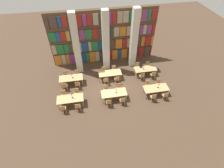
% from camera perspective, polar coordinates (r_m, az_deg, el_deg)
% --- Properties ---
extents(ground_plane, '(40.00, 40.00, 0.00)m').
position_cam_1_polar(ground_plane, '(16.14, -0.08, -1.35)').
color(ground_plane, '#4C3828').
extents(bookshelf_bank, '(10.65, 0.35, 5.50)m').
position_cam_1_polar(bookshelf_bank, '(18.13, -2.66, 14.49)').
color(bookshelf_bank, brown).
rests_on(bookshelf_bank, ground_plane).
extents(pillar_left, '(0.62, 0.62, 6.00)m').
position_cam_1_polar(pillar_left, '(16.72, -11.58, 12.51)').
color(pillar_left, beige).
rests_on(pillar_left, ground_plane).
extents(pillar_center, '(0.62, 0.62, 6.00)m').
position_cam_1_polar(pillar_center, '(16.82, -2.05, 13.60)').
color(pillar_center, beige).
rests_on(pillar_center, ground_plane).
extents(pillar_right, '(0.62, 0.62, 6.00)m').
position_cam_1_polar(pillar_right, '(17.36, 7.19, 14.30)').
color(pillar_right, beige).
rests_on(pillar_right, ground_plane).
extents(reading_table_0, '(2.16, 0.95, 0.72)m').
position_cam_1_polar(reading_table_0, '(14.76, -13.49, -4.78)').
color(reading_table_0, tan).
rests_on(reading_table_0, ground_plane).
extents(chair_0, '(0.42, 0.40, 0.89)m').
position_cam_1_polar(chair_0, '(14.47, -15.68, -7.71)').
color(chair_0, tan).
rests_on(chair_0, ground_plane).
extents(chair_1, '(0.42, 0.40, 0.89)m').
position_cam_1_polar(chair_1, '(15.48, -15.56, -3.37)').
color(chair_1, tan).
rests_on(chair_1, ground_plane).
extents(chair_2, '(0.42, 0.40, 0.89)m').
position_cam_1_polar(chair_2, '(14.33, -11.15, -7.22)').
color(chair_2, tan).
rests_on(chair_2, ground_plane).
extents(chair_3, '(0.42, 0.40, 0.89)m').
position_cam_1_polar(chair_3, '(15.35, -11.35, -2.87)').
color(chair_3, tan).
rests_on(chair_3, ground_plane).
extents(desk_lamp_0, '(0.14, 0.14, 0.44)m').
position_cam_1_polar(desk_lamp_0, '(14.50, -12.97, -3.62)').
color(desk_lamp_0, black).
rests_on(desk_lamp_0, reading_table_0).
extents(reading_table_1, '(2.16, 0.95, 0.72)m').
position_cam_1_polar(reading_table_1, '(14.79, 0.62, -3.06)').
color(reading_table_1, tan).
rests_on(reading_table_1, ground_plane).
extents(chair_4, '(0.42, 0.40, 0.89)m').
position_cam_1_polar(chair_4, '(14.35, -1.11, -6.00)').
color(chair_4, tan).
rests_on(chair_4, ground_plane).
extents(chair_5, '(0.42, 0.40, 0.89)m').
position_cam_1_polar(chair_5, '(15.37, -2.03, -1.74)').
color(chair_5, tan).
rests_on(chair_5, ground_plane).
extents(chair_6, '(0.42, 0.40, 0.89)m').
position_cam_1_polar(chair_6, '(14.50, 3.44, -5.37)').
color(chair_6, tan).
rests_on(chair_6, ground_plane).
extents(chair_7, '(0.42, 0.40, 0.89)m').
position_cam_1_polar(chair_7, '(15.51, 2.21, -1.20)').
color(chair_7, tan).
rests_on(chair_7, ground_plane).
extents(desk_lamp_1, '(0.14, 0.14, 0.41)m').
position_cam_1_polar(desk_lamp_1, '(14.56, 1.42, -2.08)').
color(desk_lamp_1, black).
rests_on(desk_lamp_1, reading_table_1).
extents(reading_table_2, '(2.16, 0.95, 0.72)m').
position_cam_1_polar(reading_table_2, '(15.66, 14.16, -1.44)').
color(reading_table_2, tan).
rests_on(reading_table_2, ground_plane).
extents(chair_8, '(0.42, 0.40, 0.89)m').
position_cam_1_polar(chair_8, '(15.14, 13.32, -4.14)').
color(chair_8, tan).
rests_on(chair_8, ground_plane).
extents(chair_9, '(0.42, 0.40, 0.89)m').
position_cam_1_polar(chair_9, '(16.10, 11.50, -0.21)').
color(chair_9, tan).
rests_on(chair_9, ground_plane).
extents(chair_10, '(0.42, 0.40, 0.89)m').
position_cam_1_polar(chair_10, '(15.53, 16.96, -3.55)').
color(chair_10, tan).
rests_on(chair_10, ground_plane).
extents(chair_11, '(0.42, 0.40, 0.89)m').
position_cam_1_polar(chair_11, '(16.47, 14.97, 0.24)').
color(chair_11, tan).
rests_on(chair_11, ground_plane).
extents(desk_lamp_2, '(0.14, 0.14, 0.44)m').
position_cam_1_polar(desk_lamp_2, '(15.49, 15.01, -0.35)').
color(desk_lamp_2, black).
rests_on(desk_lamp_2, reading_table_2).
extents(reading_table_3, '(2.16, 0.95, 0.72)m').
position_cam_1_polar(reading_table_3, '(16.59, -13.23, 1.82)').
color(reading_table_3, tan).
rests_on(reading_table_3, ground_plane).
extents(chair_12, '(0.42, 0.40, 0.89)m').
position_cam_1_polar(chair_12, '(16.21, -15.16, -0.65)').
color(chair_12, tan).
rests_on(chair_12, ground_plane).
extents(chair_13, '(0.42, 0.40, 0.89)m').
position_cam_1_polar(chair_13, '(17.35, -15.08, 2.80)').
color(chair_13, tan).
rests_on(chair_13, ground_plane).
extents(chair_14, '(0.42, 0.40, 0.89)m').
position_cam_1_polar(chair_14, '(16.10, -11.23, -0.17)').
color(chair_14, tan).
rests_on(chair_14, ground_plane).
extents(chair_15, '(0.42, 0.40, 0.89)m').
position_cam_1_polar(chair_15, '(17.24, -11.40, 3.28)').
color(chair_15, tan).
rests_on(chair_15, ground_plane).
extents(desk_lamp_3, '(0.14, 0.14, 0.41)m').
position_cam_1_polar(desk_lamp_3, '(16.35, -12.94, 2.73)').
color(desk_lamp_3, black).
rests_on(desk_lamp_3, reading_table_3).
extents(reading_table_4, '(2.16, 0.95, 0.72)m').
position_cam_1_polar(reading_table_4, '(16.70, -0.66, 3.51)').
color(reading_table_4, tan).
rests_on(reading_table_4, ground_plane).
extents(chair_16, '(0.42, 0.40, 0.89)m').
position_cam_1_polar(chair_16, '(16.19, -1.96, 1.14)').
color(chair_16, tan).
rests_on(chair_16, ground_plane).
extents(chair_17, '(0.42, 0.40, 0.89)m').
position_cam_1_polar(chair_17, '(17.33, -2.73, 4.49)').
color(chair_17, tan).
rests_on(chair_17, ground_plane).
extents(chair_18, '(0.42, 0.40, 0.89)m').
position_cam_1_polar(chair_18, '(16.32, 1.64, 1.58)').
color(chair_18, tan).
rests_on(chair_18, ground_plane).
extents(chair_19, '(0.42, 0.40, 0.89)m').
position_cam_1_polar(chair_19, '(17.46, 0.66, 4.87)').
color(chair_19, tan).
rests_on(chair_19, ground_plane).
extents(reading_table_5, '(2.16, 0.95, 0.72)m').
position_cam_1_polar(reading_table_5, '(17.50, 10.81, 4.80)').
color(reading_table_5, tan).
rests_on(reading_table_5, ground_plane).
extents(chair_20, '(0.42, 0.40, 0.89)m').
position_cam_1_polar(chair_20, '(16.90, 9.75, 2.58)').
color(chair_20, tan).
rests_on(chair_20, ground_plane).
extents(chair_21, '(0.42, 0.40, 0.89)m').
position_cam_1_polar(chair_21, '(18.00, 8.31, 5.71)').
color(chair_21, tan).
rests_on(chair_21, ground_plane).
extents(chair_22, '(0.42, 0.40, 0.89)m').
position_cam_1_polar(chair_22, '(17.26, 13.22, 2.97)').
color(chair_22, tan).
rests_on(chair_22, ground_plane).
extents(chair_23, '(0.42, 0.40, 0.89)m').
position_cam_1_polar(chair_23, '(18.33, 11.62, 6.03)').
color(chair_23, tan).
rests_on(chair_23, ground_plane).
extents(desk_lamp_4, '(0.14, 0.14, 0.44)m').
position_cam_1_polar(desk_lamp_4, '(17.18, 10.34, 5.59)').
color(desk_lamp_4, black).
rests_on(desk_lamp_4, reading_table_5).
extents(laptop, '(0.32, 0.22, 0.21)m').
position_cam_1_polar(laptop, '(17.52, 9.36, 5.53)').
color(laptop, silver).
rests_on(laptop, reading_table_5).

